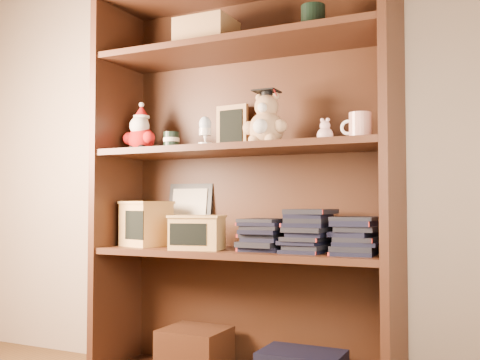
% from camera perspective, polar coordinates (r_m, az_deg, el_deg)
% --- Properties ---
extents(bookcase, '(1.20, 0.35, 1.60)m').
position_cam_1_polar(bookcase, '(2.22, 0.50, -1.11)').
color(bookcase, '#3C1F11').
rests_on(bookcase, ground).
extents(shelf_lower, '(1.14, 0.33, 0.02)m').
position_cam_1_polar(shelf_lower, '(2.18, 0.00, -7.43)').
color(shelf_lower, '#3C1F11').
rests_on(shelf_lower, ground).
extents(shelf_upper, '(1.14, 0.33, 0.02)m').
position_cam_1_polar(shelf_upper, '(2.18, 0.00, 3.08)').
color(shelf_upper, '#3C1F11').
rests_on(shelf_upper, ground).
extents(santa_plush, '(0.15, 0.11, 0.22)m').
position_cam_1_polar(santa_plush, '(2.43, -10.07, 4.75)').
color(santa_plush, '#A50F0F').
rests_on(santa_plush, shelf_upper).
extents(teachers_tin, '(0.07, 0.07, 0.07)m').
position_cam_1_polar(teachers_tin, '(2.34, -6.98, 3.97)').
color(teachers_tin, black).
rests_on(teachers_tin, shelf_upper).
extents(chalkboard_plaque, '(0.15, 0.09, 0.19)m').
position_cam_1_polar(chalkboard_plaque, '(2.34, -0.80, 5.26)').
color(chalkboard_plaque, '#9E7547').
rests_on(chalkboard_plaque, shelf_upper).
extents(egg_cup, '(0.05, 0.05, 0.12)m').
position_cam_1_polar(egg_cup, '(2.18, -3.56, 5.08)').
color(egg_cup, white).
rests_on(egg_cup, shelf_upper).
extents(grad_teddy_bear, '(0.18, 0.15, 0.22)m').
position_cam_1_polar(grad_teddy_bear, '(2.14, 2.65, 5.74)').
color(grad_teddy_bear, tan).
rests_on(grad_teddy_bear, shelf_upper).
extents(pink_figurine, '(0.06, 0.06, 0.09)m').
position_cam_1_polar(pink_figurine, '(2.07, 8.64, 4.75)').
color(pink_figurine, beige).
rests_on(pink_figurine, shelf_upper).
extents(teacher_mug, '(0.11, 0.08, 0.10)m').
position_cam_1_polar(teacher_mug, '(2.03, 12.07, 5.31)').
color(teacher_mug, silver).
rests_on(teacher_mug, shelf_upper).
extents(certificate_frame, '(0.21, 0.05, 0.26)m').
position_cam_1_polar(certificate_frame, '(2.44, -5.14, -3.48)').
color(certificate_frame, black).
rests_on(certificate_frame, shelf_lower).
extents(treats_box, '(0.21, 0.21, 0.19)m').
position_cam_1_polar(treats_box, '(2.40, -9.51, -4.36)').
color(treats_box, tan).
rests_on(treats_box, shelf_lower).
extents(pencils_box, '(0.23, 0.18, 0.13)m').
position_cam_1_polar(pencils_box, '(2.19, -4.38, -5.30)').
color(pencils_box, tan).
rests_on(pencils_box, shelf_lower).
extents(book_stack_left, '(0.14, 0.20, 0.13)m').
position_cam_1_polar(book_stack_left, '(2.14, 2.52, -5.48)').
color(book_stack_left, black).
rests_on(book_stack_left, shelf_lower).
extents(book_stack_mid, '(0.14, 0.20, 0.16)m').
position_cam_1_polar(book_stack_mid, '(2.07, 6.90, -5.11)').
color(book_stack_mid, black).
rests_on(book_stack_mid, shelf_lower).
extents(book_stack_right, '(0.14, 0.20, 0.13)m').
position_cam_1_polar(book_stack_right, '(2.02, 11.81, -5.60)').
color(book_stack_right, black).
rests_on(book_stack_right, shelf_lower).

